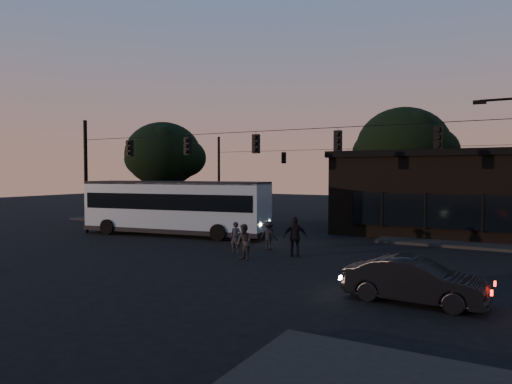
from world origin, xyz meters
The scene contains 14 objects.
ground centered at (0.00, 0.00, 0.00)m, with size 120.00×120.00×0.00m, color black.
sidewalk_far_right centered at (12.00, 14.00, 0.07)m, with size 14.00×10.00×0.15m, color black.
sidewalk_far_left centered at (-14.00, 14.00, 0.07)m, with size 14.00×10.00×0.15m, color black.
building centered at (9.00, 15.97, 2.71)m, with size 15.40×10.41×5.40m.
tree_behind centered at (4.00, 22.00, 6.19)m, with size 7.60×7.60×9.43m.
tree_left centered at (-14.00, 13.00, 5.57)m, with size 6.40×6.40×8.30m.
signal_rig_near centered at (0.00, 4.00, 4.45)m, with size 26.24×0.30×7.50m.
signal_rig_far centered at (0.00, 20.00, 4.20)m, with size 26.24×0.30×7.50m.
bus centered at (-7.05, 6.02, 1.94)m, with size 12.57×4.66×3.46m.
car centered at (9.23, -2.55, 0.70)m, with size 1.48×4.24×1.40m, color black.
pedestrian_a centered at (-0.14, 2.15, 0.79)m, with size 0.57×0.38×1.57m, color black.
pedestrian_b centered at (1.11, 0.86, 0.83)m, with size 0.81×0.63×1.66m, color #2D2929.
pedestrian_c centered at (2.84, 2.75, 0.96)m, with size 1.13×0.47×1.92m, color black.
pedestrian_d centered at (0.83, 3.86, 0.76)m, with size 0.98×0.57×1.52m, color black.
Camera 1 is at (11.70, -17.12, 4.04)m, focal length 32.00 mm.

